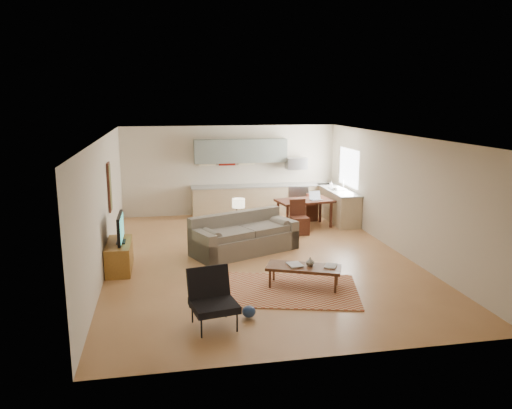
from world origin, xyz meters
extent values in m
plane|color=#A56E40|center=(0.00, 0.00, 0.00)|extent=(9.00, 9.00, 0.00)
plane|color=white|center=(0.00, 0.00, 2.70)|extent=(9.00, 9.00, 0.00)
plane|color=beige|center=(0.00, 4.50, 1.35)|extent=(6.50, 0.00, 6.50)
plane|color=beige|center=(0.00, -4.50, 1.35)|extent=(6.50, 0.00, 6.50)
plane|color=beige|center=(-3.25, 0.00, 1.35)|extent=(0.00, 9.00, 9.00)
plane|color=beige|center=(3.25, 0.00, 1.35)|extent=(0.00, 9.00, 9.00)
cube|color=#A5A8AD|center=(2.00, 4.18, 0.45)|extent=(0.62, 0.62, 0.90)
cube|color=#A5A8AD|center=(2.00, 4.20, 1.55)|extent=(0.62, 0.40, 0.35)
cube|color=slate|center=(0.30, 4.33, 1.95)|extent=(2.80, 0.34, 0.70)
cube|color=white|center=(3.23, 3.00, 1.55)|extent=(0.02, 1.40, 1.05)
cube|color=#983923|center=(0.19, -2.05, 0.01)|extent=(2.84, 2.29, 0.02)
imported|color=maroon|center=(0.21, -1.87, 0.43)|extent=(0.33, 0.39, 0.03)
imported|color=navy|center=(0.88, -1.98, 0.42)|extent=(0.46, 0.47, 0.02)
imported|color=black|center=(0.61, -1.92, 0.49)|extent=(0.22, 0.22, 0.16)
imported|color=#F5EBC2|center=(2.83, 3.33, 1.02)|extent=(0.13, 0.13, 0.19)
camera|label=1|loc=(-2.05, -10.48, 3.47)|focal=35.00mm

